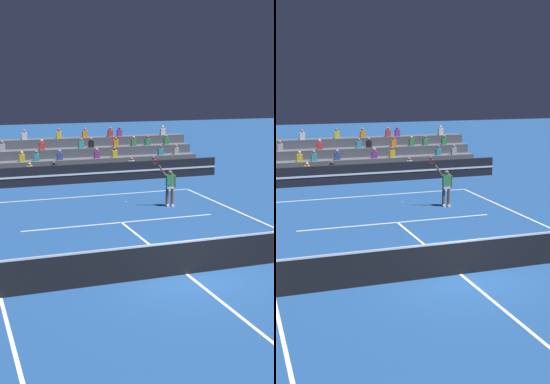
# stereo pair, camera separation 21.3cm
# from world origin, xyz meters

# --- Properties ---
(ground_plane) EXTENTS (120.00, 120.00, 0.00)m
(ground_plane) POSITION_xyz_m (0.00, 0.00, 0.00)
(ground_plane) COLOR navy
(court_lines) EXTENTS (11.10, 23.90, 0.01)m
(court_lines) POSITION_xyz_m (0.00, 0.00, 0.00)
(court_lines) COLOR white
(court_lines) RESTS_ON ground
(tennis_net) EXTENTS (12.00, 0.10, 1.10)m
(tennis_net) POSITION_xyz_m (0.00, 0.00, 0.54)
(tennis_net) COLOR #2D6B38
(tennis_net) RESTS_ON ground
(sponsor_banner_wall) EXTENTS (18.00, 0.26, 1.10)m
(sponsor_banner_wall) POSITION_xyz_m (0.00, 15.54, 0.55)
(sponsor_banner_wall) COLOR black
(sponsor_banner_wall) RESTS_ON ground
(bleacher_stand) EXTENTS (17.19, 3.80, 2.83)m
(bleacher_stand) POSITION_xyz_m (-0.00, 18.71, 0.84)
(bleacher_stand) COLOR #4C515B
(bleacher_stand) RESTS_ON ground
(tennis_player) EXTENTS (1.21, 0.36, 2.40)m
(tennis_player) POSITION_xyz_m (3.00, 8.47, 0.98)
(tennis_player) COLOR brown
(tennis_player) RESTS_ON ground
(tennis_ball) EXTENTS (0.07, 0.07, 0.07)m
(tennis_ball) POSITION_xyz_m (1.30, 9.82, 0.03)
(tennis_ball) COLOR #C6DB33
(tennis_ball) RESTS_ON ground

